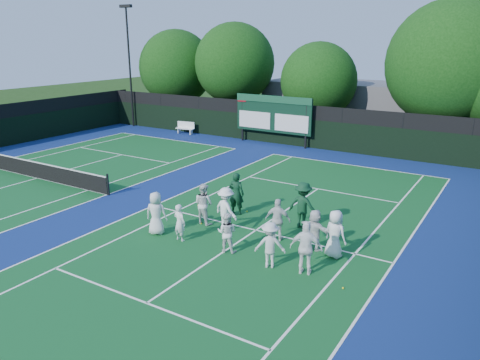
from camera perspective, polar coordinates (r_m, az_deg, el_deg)
The scene contains 31 objects.
ground at distance 18.21m, azimuth 0.37°, elevation -7.22°, with size 120.00×120.00×0.00m, color #18360E.
court_apron at distance 22.38m, azimuth -11.49°, elevation -2.87°, with size 34.00×32.00×0.01m, color navy.
near_court at distance 19.00m, azimuth 1.95°, elevation -6.14°, with size 11.05×23.85×0.01m.
left_court at distance 28.28m, azimuth -23.44°, elevation 0.22°, with size 11.05×23.85×0.01m.
back_fence at distance 34.11m, azimuth 5.86°, elevation 6.51°, with size 34.00×0.08×3.00m.
scoreboard at distance 34.05m, azimuth 4.05°, elevation 7.97°, with size 6.00×0.21×3.55m.
clubhouse at distance 40.02m, azimuth 16.25°, elevation 8.40°, with size 18.00×6.00×4.00m, color #5C5C61.
light_pole_left at distance 42.13m, azimuth -13.41°, elevation 14.88°, with size 1.20×0.30×10.12m.
tennis_net at distance 28.16m, azimuth -23.55°, elevation 1.16°, with size 11.30×0.10×1.10m.
bench at distance 38.43m, azimuth -6.67°, elevation 6.40°, with size 1.59×0.61×0.98m.
tree_a at distance 43.63m, azimuth -7.52°, elevation 13.22°, with size 6.66×6.66×8.27m.
tree_b at distance 39.98m, azimuth -0.42°, elevation 13.78°, with size 6.64×6.64×8.78m.
tree_c at distance 36.60m, azimuth 9.82°, elevation 11.61°, with size 5.75×5.75×7.27m.
tree_d at distance 34.13m, azimuth 24.52°, elevation 12.41°, with size 8.23×8.23×9.99m.
tennis_ball_0 at distance 19.66m, azimuth -4.76°, elevation -5.30°, with size 0.07×0.07×0.07m, color yellow.
tennis_ball_1 at distance 18.27m, azimuth 4.85°, elevation -7.09°, with size 0.07×0.07×0.07m, color yellow.
tennis_ball_2 at distance 15.18m, azimuth 12.46°, elevation -12.74°, with size 0.07×0.07×0.07m, color yellow.
tennis_ball_3 at distance 21.77m, azimuth -5.12°, elevation -3.07°, with size 0.07×0.07×0.07m, color yellow.
tennis_ball_4 at distance 20.91m, azimuth 0.86°, elevation -3.86°, with size 0.07×0.07×0.07m, color yellow.
player_front_0 at distance 18.65m, azimuth -10.19°, elevation -4.02°, with size 0.85×0.55×1.73m, color white.
player_front_1 at distance 17.96m, azimuth -7.37°, elevation -5.17°, with size 0.54×0.35×1.47m, color white.
player_front_2 at distance 16.91m, azimuth -1.60°, elevation -6.42°, with size 0.73×0.57×1.50m, color white.
player_front_3 at distance 15.83m, azimuth 3.69°, elevation -7.90°, with size 1.04×0.60×1.61m, color silver.
player_front_4 at distance 15.46m, azimuth 8.09°, elevation -8.21°, with size 1.08×0.45×1.84m, color white.
player_back_0 at distance 19.46m, azimuth -4.45°, elevation -2.90°, with size 0.84×0.66×1.74m, color silver.
player_back_1 at distance 18.70m, azimuth -1.72°, elevation -3.59°, with size 1.16×0.67×1.80m, color white.
player_back_2 at distance 17.85m, azimuth 4.64°, elevation -4.87°, with size 0.98×0.41×1.67m, color silver.
player_back_3 at distance 17.30m, azimuth 9.11°, elevation -6.01°, with size 1.43×0.46×1.54m, color silver.
player_back_4 at distance 16.81m, azimuth 11.50°, elevation -6.46°, with size 0.85×0.55×1.74m, color white.
coach_left at distance 20.39m, azimuth -0.45°, elevation -1.67°, with size 0.69×0.45×1.90m, color #0D321D.
coach_right at distance 19.08m, azimuth 7.68°, elevation -3.09°, with size 1.25×0.72×1.94m, color #0F381F.
Camera 1 is at (8.67, -14.18, 7.43)m, focal length 35.00 mm.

